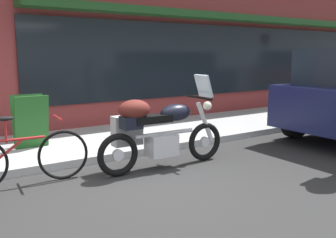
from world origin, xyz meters
TOP-DOWN VIEW (x-y plane):
  - ground_plane at (0.00, 0.00)m, footprint 80.00×80.00m
  - storefront_building at (7.49, 3.93)m, footprint 22.99×0.90m
  - touring_motorcycle at (0.65, 0.64)m, footprint 2.14×0.71m
  - parked_bicycle at (-1.18, 0.98)m, footprint 1.71×0.48m
  - sandwich_board_sign at (-0.67, 2.57)m, footprint 0.55×0.41m

SIDE VIEW (x-z plane):
  - ground_plane at x=0.00m, z-range 0.00..0.00m
  - parked_bicycle at x=-1.18m, z-range -0.09..0.84m
  - sandwich_board_sign at x=-0.67m, z-range 0.12..1.02m
  - touring_motorcycle at x=0.65m, z-range -0.10..1.29m
  - storefront_building at x=7.49m, z-range -0.08..6.73m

